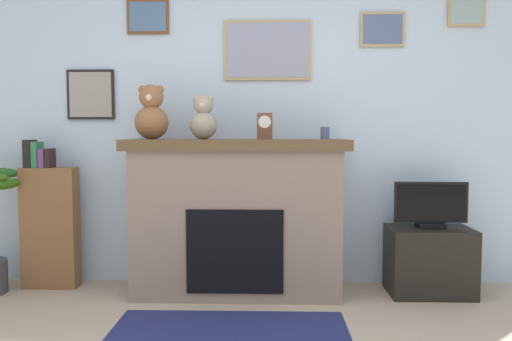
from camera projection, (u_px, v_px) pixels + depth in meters
name	position (u px, v px, depth m)	size (l,w,h in m)	color
back_wall	(263.00, 123.00, 4.15)	(5.20, 0.15, 2.60)	silver
fireplace	(237.00, 216.00, 3.86)	(1.65, 0.63, 1.17)	gray
bookshelf	(50.00, 223.00, 4.00)	(0.43, 0.16, 1.17)	brown
tv_stand	(429.00, 261.00, 3.84)	(0.61, 0.40, 0.51)	black
television	(431.00, 206.00, 3.80)	(0.54, 0.14, 0.35)	black
candle_jar	(325.00, 133.00, 3.78)	(0.07, 0.07, 0.09)	#4C517A
mantel_clock	(265.00, 126.00, 3.79)	(0.12, 0.09, 0.20)	brown
teddy_bear_tan	(152.00, 115.00, 3.81)	(0.25, 0.25, 0.41)	#905F3C
teddy_bear_grey	(203.00, 119.00, 3.80)	(0.21, 0.21, 0.33)	#A59A87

